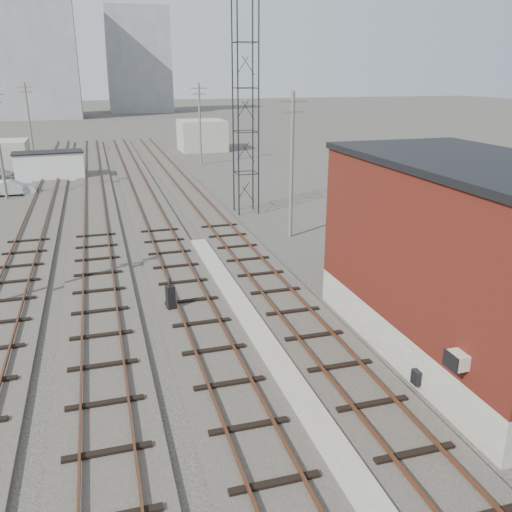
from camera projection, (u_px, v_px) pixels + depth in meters
name	position (u px, v px, depth m)	size (l,w,h in m)	color
ground	(142.00, 165.00, 62.22)	(320.00, 320.00, 0.00)	#282621
track_right	(197.00, 202.00, 43.79)	(3.20, 90.00, 0.39)	#332D28
track_mid_right	(147.00, 205.00, 42.71)	(3.20, 90.00, 0.39)	#332D28
track_mid_left	(95.00, 209.00, 41.64)	(3.20, 90.00, 0.39)	#332D28
track_left	(39.00, 212.00, 40.57)	(3.20, 90.00, 0.39)	#332D28
platform_curb	(267.00, 348.00, 20.54)	(0.90, 28.00, 0.26)	gray
brick_building	(469.00, 260.00, 19.47)	(6.54, 12.20, 7.22)	gray
lattice_tower	(246.00, 110.00, 38.58)	(1.60, 1.60, 15.00)	black
utility_pole_left_c	(29.00, 118.00, 66.41)	(1.80, 0.24, 9.00)	#595147
utility_pole_right_a	(292.00, 162.00, 33.36)	(1.80, 0.24, 9.00)	#595147
utility_pole_right_b	(200.00, 122.00, 60.61)	(1.80, 0.24, 9.00)	#595147
apartment_left	(25.00, 49.00, 120.69)	(22.00, 14.00, 30.00)	gray
apartment_right	(138.00, 61.00, 141.93)	(16.00, 12.00, 26.00)	gray
shed_right	(202.00, 135.00, 73.08)	(6.00, 6.00, 4.00)	gray
switch_stand	(171.00, 298.00, 23.63)	(0.41, 0.41, 1.49)	black
site_trailer	(49.00, 166.00, 52.99)	(6.80, 3.42, 2.77)	silver
car_silver	(12.00, 188.00, 46.47)	(1.38, 3.95, 1.30)	#B1B3B9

